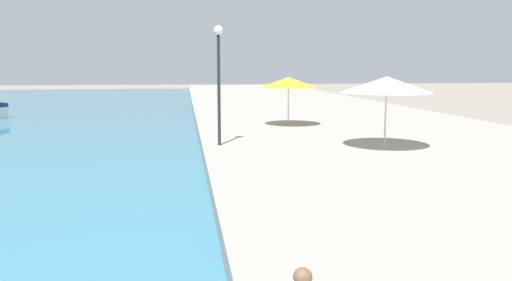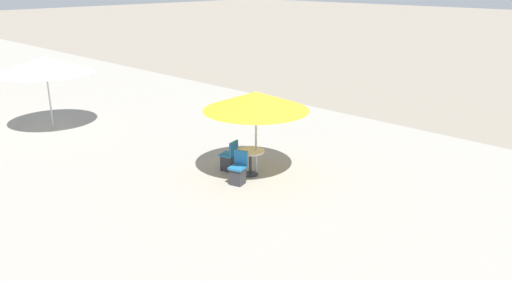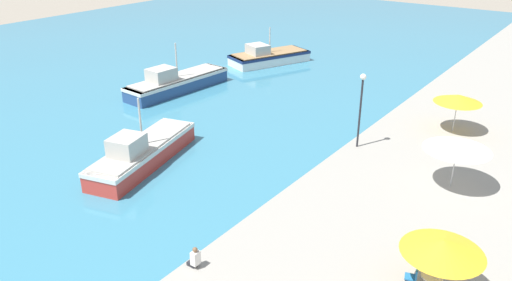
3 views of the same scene
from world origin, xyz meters
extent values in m
cube|color=gray|center=(8.00, 37.00, 0.27)|extent=(16.00, 90.00, 0.53)
cylinder|color=#B7B7B7|center=(6.73, 20.35, 1.65)|extent=(0.06, 0.06, 2.23)
cone|color=white|center=(6.73, 20.35, 2.91)|extent=(3.35, 3.35, 0.59)
cylinder|color=#B7B7B7|center=(4.64, 27.89, 1.59)|extent=(0.06, 0.06, 2.11)
cone|color=yellow|center=(4.64, 27.89, 2.76)|extent=(2.99, 2.99, 0.52)
sphere|color=brown|center=(0.57, 7.71, 1.37)|extent=(0.21, 0.21, 0.21)
cylinder|color=#232328|center=(0.68, 21.99, 2.63)|extent=(0.12, 0.12, 4.20)
sphere|color=white|center=(0.68, 21.99, 4.91)|extent=(0.36, 0.36, 0.36)
camera|label=1|loc=(-0.64, 2.81, 3.60)|focal=35.00mm
camera|label=2|loc=(-0.93, 2.47, 5.95)|focal=35.00mm
camera|label=3|loc=(11.93, -3.81, 13.17)|focal=35.00mm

